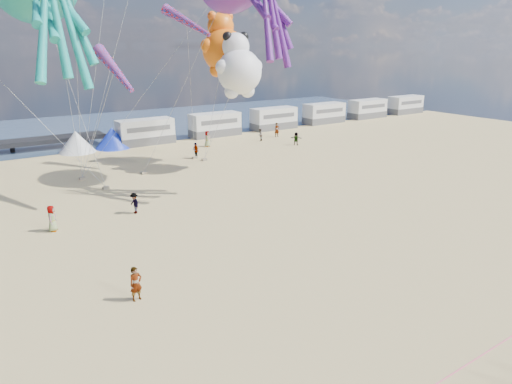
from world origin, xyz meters
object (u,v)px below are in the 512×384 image
object	(u,v)px
beachgoer_4	(296,139)
kite_panda	(239,72)
motorhome_4	(367,109)
beachgoer_5	(277,130)
kite_teddy_orange	(224,51)
tent_white	(76,142)
sandbag_d	(195,158)
motorhome_3	(324,113)
tent_blue	(112,138)
beachgoer_3	(196,151)
beachgoer_1	(260,135)
motorhome_2	(274,118)
sandbag_c	(204,160)
standing_person	(136,284)
sandbag_a	(106,188)
motorhome_0	(145,132)
beachgoer_6	(207,139)
windsock_right	(115,69)
windsock_mid	(187,22)
motorhome_1	(215,125)
sandbag_e	(82,178)
beachgoer_0	(52,218)
beachgoer_2	(134,203)
motorhome_5	(405,105)
sandbag_b	(144,173)

from	to	relation	value
beachgoer_4	kite_panda	bearing A→B (deg)	77.86
motorhome_4	kite_panda	world-z (taller)	kite_panda
beachgoer_5	kite_teddy_orange	world-z (taller)	kite_teddy_orange
kite_panda	tent_white	bearing A→B (deg)	126.03
sandbag_d	kite_teddy_orange	size ratio (longest dim) A/B	0.07
motorhome_3	tent_blue	distance (m)	32.50
beachgoer_3	kite_teddy_orange	distance (m)	10.64
beachgoer_1	tent_white	bearing A→B (deg)	-54.74
beachgoer_1	beachgoer_5	size ratio (longest dim) A/B	0.82
motorhome_2	motorhome_3	xyz separation A→B (m)	(9.50, 0.00, 0.00)
tent_blue	kite_panda	distance (m)	19.52
tent_blue	kite_panda	xyz separation A→B (m)	(7.20, -16.34, 7.88)
sandbag_c	beachgoer_1	bearing A→B (deg)	26.42
standing_person	sandbag_a	world-z (taller)	standing_person
beachgoer_5	kite_panda	distance (m)	18.78
tent_white	kite_teddy_orange	size ratio (longest dim) A/B	0.57
sandbag_a	motorhome_0	bearing A→B (deg)	58.74
beachgoer_6	kite_panda	bearing A→B (deg)	-113.53
windsock_right	windsock_mid	bearing A→B (deg)	31.18
motorhome_2	standing_person	xyz separation A→B (m)	(-32.36, -33.77, -0.66)
beachgoer_4	kite_panda	world-z (taller)	kite_panda
tent_white	sandbag_d	world-z (taller)	tent_white
motorhome_0	motorhome_4	distance (m)	38.00
windsock_mid	kite_panda	bearing A→B (deg)	-74.21
beachgoer_4	sandbag_d	bearing A→B (deg)	48.91
motorhome_1	windsock_right	size ratio (longest dim) A/B	1.20
sandbag_e	kite_teddy_orange	distance (m)	17.70
beachgoer_6	kite_teddy_orange	xyz separation A→B (m)	(-1.81, -7.47, 9.93)
sandbag_c	windsock_mid	xyz separation A→B (m)	(-1.93, -1.26, 13.25)
beachgoer_0	beachgoer_5	world-z (taller)	beachgoer_5
motorhome_2	sandbag_a	distance (m)	32.43
beachgoer_3	beachgoer_5	distance (m)	14.96
beachgoer_4	sandbag_d	distance (m)	13.23
motorhome_1	beachgoer_2	bearing A→B (deg)	-130.08
motorhome_3	standing_person	distance (m)	53.79
beachgoer_0	beachgoer_4	world-z (taller)	beachgoer_0
motorhome_5	beachgoer_0	size ratio (longest dim) A/B	3.86
windsock_right	motorhome_3	bearing A→B (deg)	20.90
motorhome_1	windsock_right	xyz separation A→B (m)	(-18.60, -19.69, 8.23)
beachgoer_1	windsock_mid	xyz separation A→B (m)	(-12.48, -6.50, 12.61)
motorhome_0	sandbag_b	bearing A→B (deg)	-111.75
motorhome_0	sandbag_a	distance (m)	18.23
tent_blue	standing_person	xyz separation A→B (m)	(-9.36, -33.77, -0.36)
standing_person	kite_panda	world-z (taller)	kite_panda
standing_person	sandbag_c	size ratio (longest dim) A/B	3.35
beachgoer_0	kite_panda	size ratio (longest dim) A/B	0.25
windsock_right	beachgoer_4	bearing A→B (deg)	14.40
standing_person	sandbag_b	distance (m)	22.50
beachgoer_6	sandbag_e	world-z (taller)	beachgoer_6
motorhome_0	windsock_mid	distance (m)	17.31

